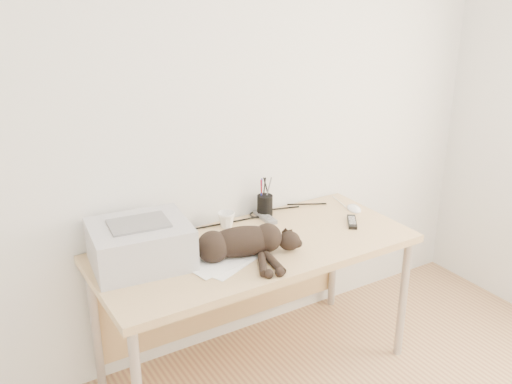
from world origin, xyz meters
TOP-DOWN VIEW (x-y plane):
  - wall_back at (0.00, 1.75)m, footprint 3.50×0.00m
  - desk at (0.00, 1.48)m, footprint 1.60×0.70m
  - printer at (-0.55, 1.50)m, footprint 0.48×0.42m
  - papers at (-0.23, 1.32)m, footprint 0.37×0.31m
  - cat at (-0.13, 1.33)m, footprint 0.66×0.43m
  - mug at (-0.02, 1.65)m, footprint 0.13×0.13m
  - pen_cup at (0.24, 1.68)m, footprint 0.09×0.09m
  - remote_grey at (0.21, 1.64)m, footprint 0.06×0.19m
  - remote_black at (0.58, 1.34)m, footprint 0.13×0.16m
  - mouse at (0.71, 1.49)m, footprint 0.11×0.14m
  - cable_tangle at (0.00, 1.70)m, footprint 1.36×0.09m

SIDE VIEW (x-z plane):
  - desk at x=0.00m, z-range 0.24..0.98m
  - papers at x=-0.23m, z-range 0.74..0.75m
  - cable_tangle at x=0.00m, z-range 0.74..0.75m
  - remote_black at x=0.58m, z-range 0.74..0.76m
  - remote_grey at x=0.21m, z-range 0.74..0.76m
  - mouse at x=0.71m, z-range 0.74..0.78m
  - mug at x=-0.02m, z-range 0.74..0.83m
  - pen_cup at x=0.24m, z-range 0.69..0.91m
  - cat at x=-0.13m, z-range 0.73..0.89m
  - printer at x=-0.55m, z-range 0.74..0.94m
  - wall_back at x=0.00m, z-range -0.45..3.05m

